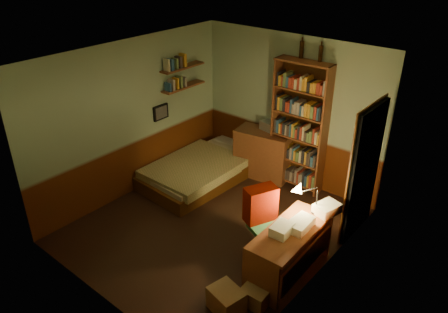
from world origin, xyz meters
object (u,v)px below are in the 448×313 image
Objects in this scene: bookshelf at (299,127)px; cardboard_box_a at (226,300)px; bed at (203,162)px; desk_lamp at (317,194)px; cardboard_box_b at (255,296)px; dresser at (263,154)px; mini_stereo at (269,126)px; desk at (289,252)px; office_chair at (267,228)px.

bookshelf reaches higher than cardboard_box_a.
bed is 3.89× the size of desk_lamp.
cardboard_box_b is at bearing -93.77° from desk_lamp.
dresser is (0.75, 0.79, 0.11)m from bed.
desk_lamp is at bearing -28.16° from mini_stereo.
desk is 1.33× the size of office_chair.
mini_stereo is 0.73× the size of cardboard_box_a.
desk_lamp reaches higher than cardboard_box_a.
office_chair is at bearing -136.36° from desk_lamp.
bed is 2.26× the size of office_chair.
desk_lamp is at bearing 69.49° from office_chair.
dresser is at bearing 141.38° from desk_lamp.
bed is at bearing 165.73° from desk_lamp.
cardboard_box_b is at bearing -45.84° from mini_stereo.
mini_stereo is at bearing 138.62° from desk_lamp.
desk_lamp is 1.78m from cardboard_box_a.
desk is at bearing -63.34° from bookshelf.
desk_lamp reaches higher than dresser.
office_chair reaches higher than dresser.
mini_stereo is 0.23× the size of desk.
bookshelf reaches higher than desk.
dresser is 2.62m from desk.
bed is 1.83m from bookshelf.
bookshelf reaches higher than cardboard_box_b.
bookshelf is at bearing 112.41° from cardboard_box_b.
mini_stereo reaches higher than desk.
cardboard_box_b is (-0.05, -1.25, -0.87)m from desk_lamp.
bed is 3.13m from cardboard_box_b.
mini_stereo is at bearing 128.70° from desk.
office_chair reaches higher than cardboard_box_b.
bookshelf is at bearing 34.96° from bed.
dresser reaches higher than desk.
mini_stereo reaches higher than cardboard_box_a.
office_chair is at bearing -63.38° from dresser.
mini_stereo reaches higher than office_chair.
desk is at bearing -57.28° from dresser.
bookshelf is 3.30m from cardboard_box_a.
bed is 2.37m from office_chair.
office_chair is (-0.41, 0.09, 0.14)m from desk.
dresser is at bearing 117.95° from cardboard_box_a.
desk is at bearing 89.24° from cardboard_box_b.
desk is 4.03× the size of cardboard_box_b.
dresser is at bearing 151.13° from office_chair.
cardboard_box_a is (1.56, -2.94, -0.29)m from dresser.
desk is at bearing 77.93° from cardboard_box_a.
mini_stereo is 0.64m from bookshelf.
cardboard_box_b is (1.77, -2.64, -0.33)m from dresser.
bookshelf is (0.64, 0.08, 0.68)m from dresser.
desk_lamp reaches higher than bed.
cardboard_box_b is at bearing 55.43° from cardboard_box_a.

